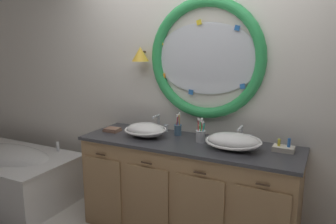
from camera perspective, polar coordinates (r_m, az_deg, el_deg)
name	(u,v)px	position (r m, az deg, el deg)	size (l,w,h in m)	color
back_wall_assembly	(198,87)	(3.16, 5.24, 4.37)	(6.40, 0.26, 2.60)	silver
vanity_counter	(187,188)	(3.09, 3.35, -13.00)	(1.96, 0.65, 0.88)	tan
bathtub	(8,171)	(4.20, -26.02, -9.24)	(1.56, 0.87, 0.62)	white
sink_basin_left	(146,130)	(3.07, -3.91, -3.09)	(0.39, 0.39, 0.13)	white
sink_basin_right	(233,141)	(2.76, 11.29, -5.00)	(0.46, 0.46, 0.14)	white
faucet_set_left	(158,124)	(3.28, -1.70, -2.10)	(0.22, 0.14, 0.17)	silver
faucet_set_right	(241,135)	(2.99, 12.56, -3.91)	(0.22, 0.15, 0.15)	silver
toothbrush_holder_left	(178,129)	(3.12, 1.73, -2.95)	(0.08, 0.08, 0.22)	slate
toothbrush_holder_right	(201,135)	(2.92, 5.68, -4.03)	(0.09, 0.09, 0.22)	silver
soap_dispenser	(201,131)	(3.05, 5.80, -3.26)	(0.06, 0.07, 0.15)	#6BAD66
folded_hand_towel	(112,130)	(3.31, -9.62, -3.05)	(0.15, 0.13, 0.03)	#936B56
toiletry_basket	(284,148)	(2.83, 19.41, -5.95)	(0.17, 0.11, 0.11)	beige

